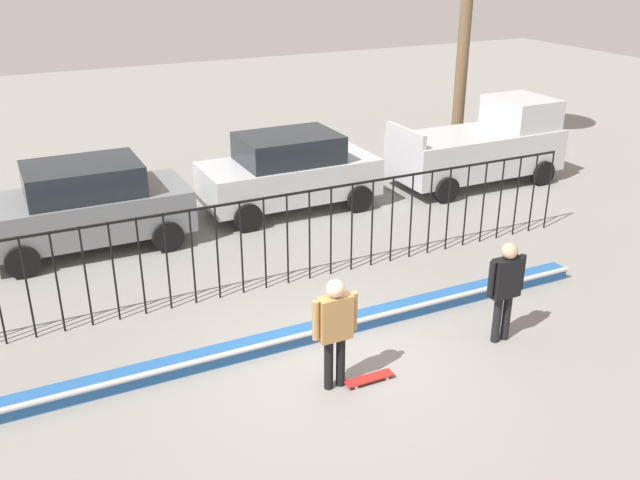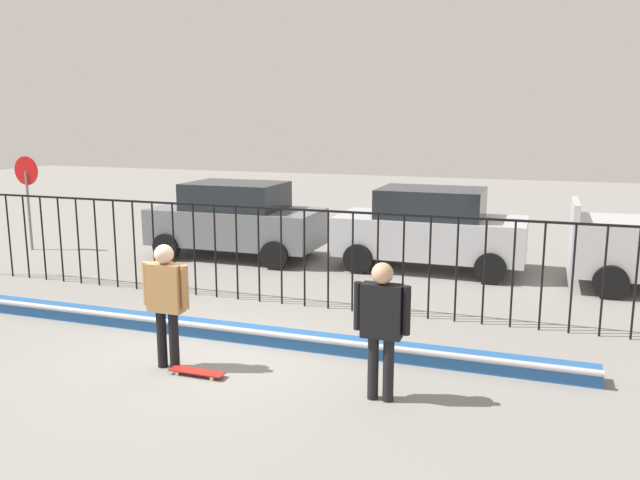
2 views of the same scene
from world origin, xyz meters
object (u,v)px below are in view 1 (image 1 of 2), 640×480
skateboard (369,378)px  pickup_truck (483,146)px  skateboarder (335,324)px  parked_car_gray (86,205)px  camera_operator (506,283)px  parked_car_silver (289,171)px

skateboard → pickup_truck: bearing=31.2°
skateboarder → pickup_truck: 10.60m
skateboard → parked_car_gray: (-2.94, 7.11, 0.91)m
camera_operator → parked_car_silver: parked_car_silver is taller
skateboard → parked_car_gray: bearing=100.8°
skateboarder → skateboard: 1.15m
parked_car_silver → pickup_truck: 5.63m
skateboarder → parked_car_gray: bearing=82.7°
skateboard → parked_car_gray: parked_car_gray is taller
skateboarder → parked_car_gray: parked_car_gray is taller
pickup_truck → parked_car_gray: bearing=174.9°
camera_operator → parked_car_gray: size_ratio=0.41×
parked_car_silver → pickup_truck: bearing=-0.4°
skateboarder → parked_car_silver: (2.46, 7.27, -0.10)m
skateboard → parked_car_silver: (1.93, 7.40, 0.91)m
parked_car_gray → parked_car_silver: size_ratio=1.00×
skateboard → parked_car_silver: 7.70m
camera_operator → skateboard: bearing=7.3°
skateboarder → pickup_truck: (8.07, 6.87, -0.04)m
parked_car_silver → pickup_truck: size_ratio=0.91×
skateboarder → skateboard: skateboarder is taller
skateboard → parked_car_gray: 7.75m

